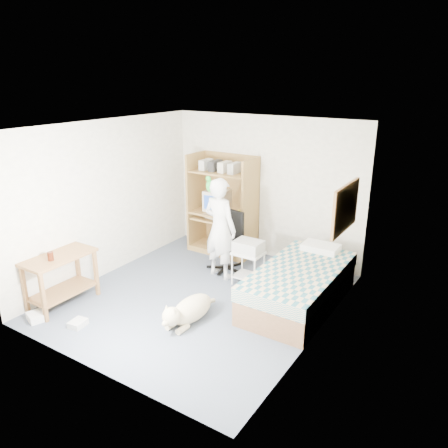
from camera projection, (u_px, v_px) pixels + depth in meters
name	position (u px, v px, depth m)	size (l,w,h in m)	color
floor	(200.00, 298.00, 6.48)	(4.00, 4.00, 0.00)	#4C5468
wall_back	(265.00, 188.00, 7.67)	(3.60, 0.02, 2.50)	beige
wall_right	(322.00, 243.00, 5.15)	(0.02, 4.00, 2.50)	beige
wall_left	(107.00, 199.00, 6.99)	(0.02, 4.00, 2.50)	beige
ceiling	(197.00, 126.00, 5.67)	(3.60, 4.00, 0.02)	white
computer_hutch	(224.00, 209.00, 7.95)	(1.20, 0.63, 1.80)	brown
bed	(299.00, 286.00, 6.21)	(1.02, 2.02, 0.66)	brown
side_desk	(61.00, 272.00, 6.15)	(0.50, 1.00, 0.75)	brown
corkboard	(346.00, 208.00, 5.82)	(0.04, 0.94, 0.66)	#A18148
office_chair	(228.00, 249.00, 7.34)	(0.56, 0.56, 0.99)	black
person	(220.00, 228.00, 6.93)	(0.60, 0.39, 1.64)	white
parrot	(210.00, 185.00, 6.82)	(0.12, 0.21, 0.33)	#159225
dog	(189.00, 310.00, 5.79)	(0.38, 1.07, 0.40)	tan
printer_cart	(248.00, 263.00, 6.79)	(0.46, 0.37, 0.55)	white
printer	(249.00, 246.00, 6.70)	(0.42, 0.32, 0.18)	#B1B1AC
crt_monitor	(217.00, 200.00, 7.99)	(0.43, 0.46, 0.38)	beige
keyboard	(217.00, 218.00, 7.90)	(0.45, 0.16, 0.03)	beige
pencil_cup	(240.00, 213.00, 7.68)	(0.08, 0.08, 0.12)	gold
drink_glass	(50.00, 256.00, 5.89)	(0.08, 0.08, 0.12)	#3B1509
floor_box_a	(36.00, 317.00, 5.87)	(0.25, 0.20, 0.10)	white
floor_box_b	(78.00, 323.00, 5.73)	(0.18, 0.22, 0.08)	beige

